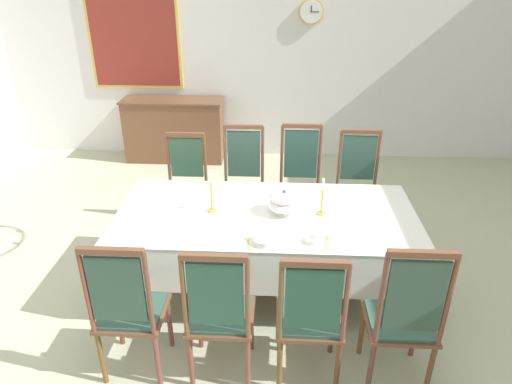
% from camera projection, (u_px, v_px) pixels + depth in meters
% --- Properties ---
extents(ground, '(7.73, 6.65, 0.04)m').
position_uv_depth(ground, '(265.00, 294.00, 4.00)').
color(ground, '#B6BC9B').
extents(back_wall, '(7.73, 0.08, 3.40)m').
position_uv_depth(back_wall, '(275.00, 38.00, 6.24)').
color(back_wall, silver).
rests_on(back_wall, ground).
extents(dining_table, '(2.44, 1.15, 0.76)m').
position_uv_depth(dining_table, '(266.00, 220.00, 3.75)').
color(dining_table, brown).
rests_on(dining_table, ground).
extents(tablecloth, '(2.46, 1.17, 0.39)m').
position_uv_depth(tablecloth, '(266.00, 223.00, 3.77)').
color(tablecloth, white).
rests_on(tablecloth, dining_table).
extents(chair_south_a, '(0.44, 0.42, 1.11)m').
position_uv_depth(chair_south_a, '(128.00, 308.00, 2.97)').
color(chair_south_a, brown).
rests_on(chair_south_a, ground).
extents(chair_north_a, '(0.44, 0.42, 1.06)m').
position_uv_depth(chair_north_a, '(186.00, 183.00, 4.73)').
color(chair_north_a, brown).
rests_on(chair_north_a, ground).
extents(chair_south_b, '(0.44, 0.42, 1.09)m').
position_uv_depth(chair_south_b, '(220.00, 312.00, 2.95)').
color(chair_south_b, brown).
rests_on(chair_south_b, ground).
extents(chair_north_b, '(0.44, 0.42, 1.15)m').
position_uv_depth(chair_north_b, '(243.00, 181.00, 4.70)').
color(chair_north_b, brown).
rests_on(chair_north_b, ground).
extents(chair_south_c, '(0.44, 0.42, 1.07)m').
position_uv_depth(chair_south_c, '(310.00, 316.00, 2.92)').
color(chair_south_c, brown).
rests_on(chair_south_c, ground).
extents(chair_north_c, '(0.44, 0.42, 1.17)m').
position_uv_depth(chair_north_c, '(300.00, 182.00, 4.67)').
color(chair_north_c, brown).
rests_on(chair_north_c, ground).
extents(chair_south_d, '(0.44, 0.42, 1.16)m').
position_uv_depth(chair_south_d, '(404.00, 316.00, 2.88)').
color(chair_south_d, brown).
rests_on(chair_south_d, ground).
extents(chair_north_d, '(0.44, 0.42, 1.12)m').
position_uv_depth(chair_north_d, '(358.00, 185.00, 4.64)').
color(chair_north_d, brown).
rests_on(chair_north_d, ground).
extents(soup_tureen, '(0.26, 0.26, 0.21)m').
position_uv_depth(soup_tureen, '(284.00, 202.00, 3.67)').
color(soup_tureen, white).
rests_on(soup_tureen, tablecloth).
extents(candlestick_west, '(0.07, 0.07, 0.37)m').
position_uv_depth(candlestick_west, '(212.00, 195.00, 3.68)').
color(candlestick_west, gold).
rests_on(candlestick_west, tablecloth).
extents(candlestick_east, '(0.07, 0.07, 0.32)m').
position_uv_depth(candlestick_east, '(322.00, 200.00, 3.64)').
color(candlestick_east, gold).
rests_on(candlestick_east, tablecloth).
extents(bowl_near_left, '(0.14, 0.14, 0.03)m').
position_uv_depth(bowl_near_left, '(314.00, 239.00, 3.32)').
color(bowl_near_left, white).
rests_on(bowl_near_left, tablecloth).
extents(bowl_near_right, '(0.17, 0.17, 0.04)m').
position_uv_depth(bowl_near_right, '(264.00, 240.00, 3.30)').
color(bowl_near_right, white).
rests_on(bowl_near_right, tablecloth).
extents(spoon_primary, '(0.05, 0.18, 0.01)m').
position_uv_depth(spoon_primary, '(328.00, 239.00, 3.34)').
color(spoon_primary, gold).
rests_on(spoon_primary, tablecloth).
extents(spoon_secondary, '(0.04, 0.18, 0.01)m').
position_uv_depth(spoon_secondary, '(248.00, 240.00, 3.34)').
color(spoon_secondary, gold).
rests_on(spoon_secondary, tablecloth).
extents(sideboard, '(1.44, 0.48, 0.90)m').
position_uv_depth(sideboard, '(175.00, 130.00, 6.58)').
color(sideboard, brown).
rests_on(sideboard, ground).
extents(mounted_clock, '(0.33, 0.06, 0.33)m').
position_uv_depth(mounted_clock, '(311.00, 12.00, 5.99)').
color(mounted_clock, '#D1B251').
extents(framed_painting, '(1.29, 0.05, 1.48)m').
position_uv_depth(framed_painting, '(134.00, 35.00, 6.26)').
color(framed_painting, '#D1B251').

